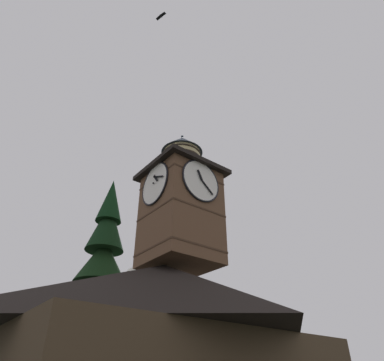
% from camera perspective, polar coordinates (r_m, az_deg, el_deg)
% --- Properties ---
extents(building_main, '(13.64, 10.75, 7.63)m').
position_cam_1_polar(building_main, '(16.85, -5.21, -25.87)').
color(building_main, '#453624').
rests_on(building_main, ground_plane).
extents(clock_tower, '(4.16, 4.16, 8.49)m').
position_cam_1_polar(clock_tower, '(19.30, -1.85, -3.69)').
color(clock_tower, brown).
rests_on(clock_tower, building_main).
extents(pine_tree_behind, '(5.63, 5.63, 15.66)m').
position_cam_1_polar(pine_tree_behind, '(22.96, -15.67, -20.12)').
color(pine_tree_behind, '#473323').
rests_on(pine_tree_behind, ground_plane).
extents(moon, '(1.88, 1.88, 1.88)m').
position_cam_1_polar(moon, '(50.97, -9.75, -15.03)').
color(moon, silver).
extents(flying_bird_high, '(0.31, 0.71, 0.12)m').
position_cam_1_polar(flying_bird_high, '(22.41, -5.16, 25.50)').
color(flying_bird_high, black).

